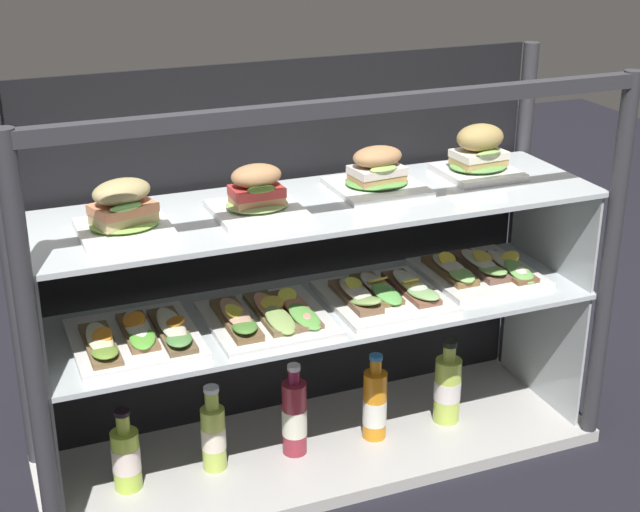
{
  "coord_description": "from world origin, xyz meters",
  "views": [
    {
      "loc": [
        -0.74,
        -1.82,
        1.34
      ],
      "look_at": [
        0.0,
        0.0,
        0.53
      ],
      "focal_mm": 52.73,
      "sensor_mm": 36.0,
      "label": 1
    }
  ],
  "objects_px": {
    "juice_bottle_back_left": "(447,388)",
    "plated_roll_sandwich_left_of_center": "(123,213)",
    "open_sandwich_tray_right_of_center": "(384,294)",
    "juice_bottle_front_right_end": "(126,456)",
    "open_sandwich_tray_near_right_corner": "(480,270)",
    "juice_bottle_back_center": "(294,417)",
    "plated_roll_sandwich_near_right_corner": "(257,197)",
    "open_sandwich_tray_mid_left": "(137,337)",
    "juice_bottle_front_middle": "(213,434)",
    "plated_roll_sandwich_mid_left": "(377,174)",
    "open_sandwich_tray_left_of_center": "(268,316)",
    "plated_roll_sandwich_center": "(479,156)",
    "juice_bottle_tucked_behind": "(375,405)"
  },
  "relations": [
    {
      "from": "juice_bottle_back_left",
      "to": "plated_roll_sandwich_left_of_center",
      "type": "bearing_deg",
      "value": -179.18
    },
    {
      "from": "open_sandwich_tray_right_of_center",
      "to": "juice_bottle_front_right_end",
      "type": "bearing_deg",
      "value": 177.18
    },
    {
      "from": "open_sandwich_tray_near_right_corner",
      "to": "juice_bottle_back_center",
      "type": "bearing_deg",
      "value": -177.39
    },
    {
      "from": "juice_bottle_front_right_end",
      "to": "juice_bottle_back_left",
      "type": "relative_size",
      "value": 0.89
    },
    {
      "from": "plated_roll_sandwich_near_right_corner",
      "to": "open_sandwich_tray_mid_left",
      "type": "bearing_deg",
      "value": -178.82
    },
    {
      "from": "juice_bottle_front_middle",
      "to": "plated_roll_sandwich_mid_left",
      "type": "bearing_deg",
      "value": 3.9
    },
    {
      "from": "plated_roll_sandwich_left_of_center",
      "to": "open_sandwich_tray_near_right_corner",
      "type": "bearing_deg",
      "value": 2.96
    },
    {
      "from": "plated_roll_sandwich_mid_left",
      "to": "open_sandwich_tray_near_right_corner",
      "type": "bearing_deg",
      "value": -4.2
    },
    {
      "from": "juice_bottle_front_right_end",
      "to": "juice_bottle_front_middle",
      "type": "xyz_separation_m",
      "value": [
        0.2,
        0.0,
        0.01
      ]
    },
    {
      "from": "plated_roll_sandwich_near_right_corner",
      "to": "open_sandwich_tray_right_of_center",
      "type": "bearing_deg",
      "value": -0.64
    },
    {
      "from": "open_sandwich_tray_right_of_center",
      "to": "juice_bottle_back_center",
      "type": "relative_size",
      "value": 1.16
    },
    {
      "from": "open_sandwich_tray_right_of_center",
      "to": "juice_bottle_back_left",
      "type": "distance_m",
      "value": 0.35
    },
    {
      "from": "juice_bottle_back_left",
      "to": "open_sandwich_tray_left_of_center",
      "type": "bearing_deg",
      "value": -178.2
    },
    {
      "from": "open_sandwich_tray_near_right_corner",
      "to": "juice_bottle_back_center",
      "type": "height_order",
      "value": "open_sandwich_tray_near_right_corner"
    },
    {
      "from": "plated_roll_sandwich_near_right_corner",
      "to": "open_sandwich_tray_mid_left",
      "type": "distance_m",
      "value": 0.39
    },
    {
      "from": "open_sandwich_tray_mid_left",
      "to": "juice_bottle_front_right_end",
      "type": "distance_m",
      "value": 0.31
    },
    {
      "from": "plated_roll_sandwich_mid_left",
      "to": "juice_bottle_back_left",
      "type": "distance_m",
      "value": 0.6
    },
    {
      "from": "juice_bottle_back_center",
      "to": "plated_roll_sandwich_center",
      "type": "bearing_deg",
      "value": 5.89
    },
    {
      "from": "plated_roll_sandwich_near_right_corner",
      "to": "plated_roll_sandwich_center",
      "type": "bearing_deg",
      "value": 6.32
    },
    {
      "from": "open_sandwich_tray_left_of_center",
      "to": "juice_bottle_front_middle",
      "type": "distance_m",
      "value": 0.33
    },
    {
      "from": "juice_bottle_tucked_behind",
      "to": "juice_bottle_front_middle",
      "type": "bearing_deg",
      "value": 176.31
    },
    {
      "from": "juice_bottle_back_center",
      "to": "juice_bottle_tucked_behind",
      "type": "bearing_deg",
      "value": -3.17
    },
    {
      "from": "plated_roll_sandwich_center",
      "to": "open_sandwich_tray_left_of_center",
      "type": "bearing_deg",
      "value": -172.22
    },
    {
      "from": "open_sandwich_tray_near_right_corner",
      "to": "juice_bottle_back_left",
      "type": "relative_size",
      "value": 1.22
    },
    {
      "from": "open_sandwich_tray_near_right_corner",
      "to": "juice_bottle_back_center",
      "type": "relative_size",
      "value": 1.16
    },
    {
      "from": "plated_roll_sandwich_mid_left",
      "to": "juice_bottle_tucked_behind",
      "type": "height_order",
      "value": "plated_roll_sandwich_mid_left"
    },
    {
      "from": "open_sandwich_tray_right_of_center",
      "to": "plated_roll_sandwich_near_right_corner",
      "type": "bearing_deg",
      "value": 179.36
    },
    {
      "from": "open_sandwich_tray_left_of_center",
      "to": "plated_roll_sandwich_center",
      "type": "bearing_deg",
      "value": 7.78
    },
    {
      "from": "plated_roll_sandwich_left_of_center",
      "to": "plated_roll_sandwich_mid_left",
      "type": "distance_m",
      "value": 0.59
    },
    {
      "from": "plated_roll_sandwich_mid_left",
      "to": "juice_bottle_front_middle",
      "type": "bearing_deg",
      "value": -176.1
    },
    {
      "from": "open_sandwich_tray_mid_left",
      "to": "juice_bottle_tucked_behind",
      "type": "distance_m",
      "value": 0.64
    },
    {
      "from": "open_sandwich_tray_mid_left",
      "to": "juice_bottle_front_middle",
      "type": "relative_size",
      "value": 1.3
    },
    {
      "from": "plated_roll_sandwich_near_right_corner",
      "to": "open_sandwich_tray_left_of_center",
      "type": "bearing_deg",
      "value": -43.91
    },
    {
      "from": "open_sandwich_tray_left_of_center",
      "to": "juice_bottle_back_left",
      "type": "xyz_separation_m",
      "value": [
        0.48,
        0.02,
        -0.3
      ]
    },
    {
      "from": "open_sandwich_tray_left_of_center",
      "to": "plated_roll_sandwich_left_of_center",
      "type": "bearing_deg",
      "value": 179.23
    },
    {
      "from": "plated_roll_sandwich_mid_left",
      "to": "juice_bottle_front_right_end",
      "type": "distance_m",
      "value": 0.86
    },
    {
      "from": "juice_bottle_back_center",
      "to": "juice_bottle_back_left",
      "type": "relative_size",
      "value": 1.05
    },
    {
      "from": "juice_bottle_front_middle",
      "to": "juice_bottle_back_left",
      "type": "height_order",
      "value": "juice_bottle_back_left"
    },
    {
      "from": "juice_bottle_front_right_end",
      "to": "juice_bottle_back_left",
      "type": "distance_m",
      "value": 0.81
    },
    {
      "from": "open_sandwich_tray_near_right_corner",
      "to": "juice_bottle_back_left",
      "type": "bearing_deg",
      "value": -159.94
    },
    {
      "from": "open_sandwich_tray_left_of_center",
      "to": "open_sandwich_tray_near_right_corner",
      "type": "height_order",
      "value": "open_sandwich_tray_near_right_corner"
    },
    {
      "from": "juice_bottle_front_right_end",
      "to": "plated_roll_sandwich_center",
      "type": "bearing_deg",
      "value": 2.35
    },
    {
      "from": "plated_roll_sandwich_center",
      "to": "juice_bottle_tucked_behind",
      "type": "relative_size",
      "value": 0.77
    },
    {
      "from": "open_sandwich_tray_mid_left",
      "to": "juice_bottle_back_center",
      "type": "bearing_deg",
      "value": 2.97
    },
    {
      "from": "plated_roll_sandwich_mid_left",
      "to": "open_sandwich_tray_left_of_center",
      "type": "distance_m",
      "value": 0.41
    },
    {
      "from": "juice_bottle_front_middle",
      "to": "juice_bottle_back_center",
      "type": "bearing_deg",
      "value": -4.23
    },
    {
      "from": "plated_roll_sandwich_near_right_corner",
      "to": "juice_bottle_front_middle",
      "type": "height_order",
      "value": "plated_roll_sandwich_near_right_corner"
    },
    {
      "from": "plated_roll_sandwich_near_right_corner",
      "to": "open_sandwich_tray_near_right_corner",
      "type": "bearing_deg",
      "value": 3.51
    },
    {
      "from": "open_sandwich_tray_left_of_center",
      "to": "juice_bottle_back_center",
      "type": "height_order",
      "value": "open_sandwich_tray_left_of_center"
    },
    {
      "from": "open_sandwich_tray_left_of_center",
      "to": "open_sandwich_tray_near_right_corner",
      "type": "distance_m",
      "value": 0.57
    }
  ]
}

